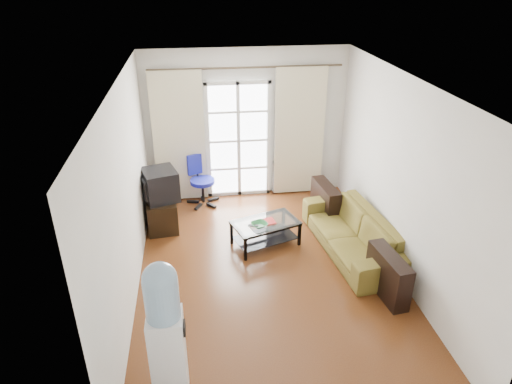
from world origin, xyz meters
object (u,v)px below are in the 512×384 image
(coffee_table, at_px, (265,230))
(task_chair, at_px, (202,190))
(crt_tv, at_px, (159,185))
(water_cooler, at_px, (166,332))
(tv_stand, at_px, (162,213))
(sofa, at_px, (352,233))

(coffee_table, xyz_separation_m, task_chair, (-0.92, 1.52, 0.01))
(crt_tv, bearing_deg, task_chair, 30.49)
(coffee_table, xyz_separation_m, water_cooler, (-1.36, -2.63, 0.59))
(coffee_table, relative_size, crt_tv, 1.67)
(crt_tv, height_order, task_chair, crt_tv)
(crt_tv, bearing_deg, coffee_table, -42.77)
(task_chair, bearing_deg, water_cooler, -119.87)
(coffee_table, height_order, tv_stand, tv_stand)
(tv_stand, bearing_deg, sofa, -27.08)
(tv_stand, distance_m, water_cooler, 3.45)
(sofa, bearing_deg, task_chair, -137.20)
(coffee_table, relative_size, task_chair, 1.23)
(sofa, relative_size, coffee_table, 1.97)
(coffee_table, xyz_separation_m, crt_tv, (-1.61, 0.77, 0.51))
(sofa, distance_m, coffee_table, 1.32)
(task_chair, bearing_deg, coffee_table, -82.62)
(task_chair, relative_size, water_cooler, 0.56)
(sofa, xyz_separation_m, water_cooler, (-2.63, -2.29, 0.54))
(tv_stand, height_order, crt_tv, crt_tv)
(tv_stand, bearing_deg, crt_tv, 84.86)
(crt_tv, relative_size, task_chair, 0.74)
(sofa, distance_m, water_cooler, 3.53)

